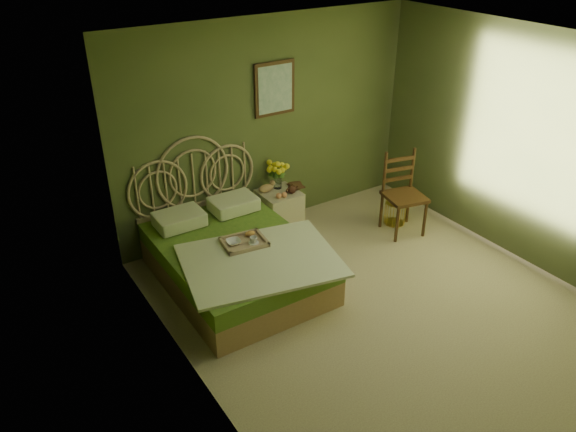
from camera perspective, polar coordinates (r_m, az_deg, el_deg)
floor at (r=5.93m, az=9.65°, el=-9.22°), size 4.50×4.50×0.00m
ceiling at (r=4.82m, az=12.25°, el=16.02°), size 4.50×4.50×0.00m
wall_back at (r=6.90m, az=-1.99°, el=9.16°), size 4.00×0.00×4.00m
wall_left at (r=4.27m, az=-9.44°, el=-4.45°), size 0.00×4.50×4.50m
wall_right at (r=6.69m, az=23.58°, el=6.09°), size 0.00×4.50×4.50m
wall_art at (r=6.78m, az=-1.36°, el=12.80°), size 0.54×0.04×0.64m
bed at (r=6.13m, az=-5.53°, el=-4.08°), size 1.74×2.20×1.36m
nightstand at (r=7.07m, az=-0.91°, el=1.25°), size 0.47×0.48×0.95m
chair at (r=7.09m, az=11.37°, el=2.79°), size 0.54×0.54×1.03m
birdcage at (r=7.38m, az=10.87°, el=0.64°), size 0.27×0.27×0.40m
book_lower at (r=7.08m, az=0.25°, el=2.93°), size 0.17×0.22×0.02m
book_upper at (r=7.07m, az=0.25°, el=3.07°), size 0.21×0.25×0.02m
cereal_bowl at (r=5.91m, az=-5.56°, el=-2.63°), size 0.18×0.18×0.04m
coffee_cup at (r=5.89m, az=-3.52°, el=-2.46°), size 0.10×0.10×0.07m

